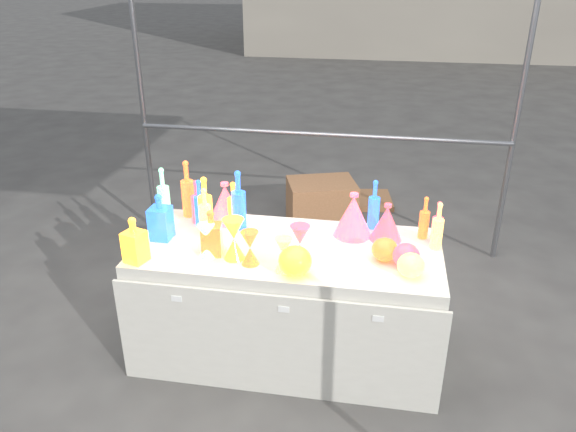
% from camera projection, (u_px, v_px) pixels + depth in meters
% --- Properties ---
extents(ground, '(80.00, 80.00, 0.00)m').
position_uv_depth(ground, '(288.00, 348.00, 3.64)').
color(ground, '#5E5B56').
rests_on(ground, ground).
extents(display_table, '(1.84, 0.83, 0.75)m').
position_uv_depth(display_table, '(288.00, 301.00, 3.47)').
color(display_table, silver).
rests_on(display_table, ground).
extents(cardboard_box_closed, '(0.71, 0.60, 0.44)m').
position_uv_depth(cardboard_box_closed, '(321.00, 204.00, 5.20)').
color(cardboard_box_closed, '#966744').
rests_on(cardboard_box_closed, ground).
extents(cardboard_box_flat, '(0.72, 0.57, 0.06)m').
position_uv_depth(cardboard_box_flat, '(359.00, 200.00, 5.75)').
color(cardboard_box_flat, '#966744').
rests_on(cardboard_box_flat, ground).
extents(bottle_0, '(0.11, 0.11, 0.35)m').
position_uv_depth(bottle_0, '(205.00, 203.00, 3.47)').
color(bottle_0, red).
rests_on(bottle_0, display_table).
extents(bottle_1, '(0.08, 0.08, 0.30)m').
position_uv_depth(bottle_1, '(200.00, 202.00, 3.53)').
color(bottle_1, '#188744').
rests_on(bottle_1, display_table).
extents(bottle_2, '(0.11, 0.11, 0.38)m').
position_uv_depth(bottle_2, '(187.00, 189.00, 3.64)').
color(bottle_2, orange).
rests_on(bottle_2, display_table).
extents(bottle_3, '(0.09, 0.09, 0.29)m').
position_uv_depth(bottle_3, '(197.00, 201.00, 3.56)').
color(bottle_3, '#1B1FA1').
rests_on(bottle_3, display_table).
extents(bottle_4, '(0.09, 0.09, 0.30)m').
position_uv_depth(bottle_4, '(205.00, 211.00, 3.41)').
color(bottle_4, '#158875').
rests_on(bottle_4, display_table).
extents(bottle_5, '(0.09, 0.09, 0.36)m').
position_uv_depth(bottle_5, '(163.00, 194.00, 3.59)').
color(bottle_5, '#CD2980').
rests_on(bottle_5, display_table).
extents(bottle_6, '(0.09, 0.09, 0.29)m').
position_uv_depth(bottle_6, '(234.00, 204.00, 3.53)').
color(bottle_6, red).
rests_on(bottle_6, display_table).
extents(bottle_7, '(0.09, 0.09, 0.38)m').
position_uv_depth(bottle_7, '(239.00, 200.00, 3.46)').
color(bottle_7, '#188744').
rests_on(bottle_7, display_table).
extents(decanter_0, '(0.14, 0.14, 0.27)m').
position_uv_depth(decanter_0, '(134.00, 239.00, 3.11)').
color(decanter_0, red).
rests_on(decanter_0, display_table).
extents(decanter_1, '(0.13, 0.13, 0.27)m').
position_uv_depth(decanter_1, '(211.00, 232.00, 3.18)').
color(decanter_1, orange).
rests_on(decanter_1, display_table).
extents(decanter_2, '(0.13, 0.13, 0.29)m').
position_uv_depth(decanter_2, '(160.00, 216.00, 3.36)').
color(decanter_2, '#188744').
rests_on(decanter_2, display_table).
extents(hourglass_0, '(0.13, 0.13, 0.20)m').
position_uv_depth(hourglass_0, '(250.00, 248.00, 3.09)').
color(hourglass_0, orange).
rests_on(hourglass_0, display_table).
extents(hourglass_1, '(0.14, 0.14, 0.23)m').
position_uv_depth(hourglass_1, '(300.00, 244.00, 3.11)').
color(hourglass_1, '#1B1FA1').
rests_on(hourglass_1, display_table).
extents(hourglass_2, '(0.12, 0.12, 0.20)m').
position_uv_depth(hourglass_2, '(284.00, 255.00, 3.03)').
color(hourglass_2, '#158875').
rests_on(hourglass_2, display_table).
extents(hourglass_3, '(0.13, 0.13, 0.20)m').
position_uv_depth(hourglass_3, '(207.00, 241.00, 3.17)').
color(hourglass_3, '#CD2980').
rests_on(hourglass_3, display_table).
extents(hourglass_4, '(0.13, 0.13, 0.24)m').
position_uv_depth(hourglass_4, '(234.00, 239.00, 3.14)').
color(hourglass_4, red).
rests_on(hourglass_4, display_table).
extents(globe_0, '(0.23, 0.23, 0.15)m').
position_uv_depth(globe_0, '(295.00, 262.00, 3.00)').
color(globe_0, red).
rests_on(globe_0, display_table).
extents(globe_1, '(0.19, 0.19, 0.12)m').
position_uv_depth(globe_1, '(411.00, 267.00, 2.99)').
color(globe_1, '#158875').
rests_on(globe_1, display_table).
extents(globe_2, '(0.19, 0.19, 0.12)m').
position_uv_depth(globe_2, '(385.00, 251.00, 3.15)').
color(globe_2, orange).
rests_on(globe_2, display_table).
extents(globe_3, '(0.19, 0.19, 0.12)m').
position_uv_depth(globe_3, '(406.00, 257.00, 3.08)').
color(globe_3, '#1B1FA1').
rests_on(globe_3, display_table).
extents(lampshade_0, '(0.26, 0.26, 0.27)m').
position_uv_depth(lampshade_0, '(225.00, 202.00, 3.58)').
color(lampshade_0, '#F4A233').
rests_on(lampshade_0, display_table).
extents(lampshade_1, '(0.31, 0.31, 0.28)m').
position_uv_depth(lampshade_1, '(353.00, 214.00, 3.40)').
color(lampshade_1, '#F4A233').
rests_on(lampshade_1, display_table).
extents(lampshade_2, '(0.21, 0.21, 0.23)m').
position_uv_depth(lampshade_2, '(387.00, 222.00, 3.36)').
color(lampshade_2, '#1B1FA1').
rests_on(lampshade_2, display_table).
extents(bottle_8, '(0.09, 0.09, 0.32)m').
position_uv_depth(bottle_8, '(374.00, 204.00, 3.48)').
color(bottle_8, '#188744').
rests_on(bottle_8, display_table).
extents(bottle_9, '(0.06, 0.06, 0.27)m').
position_uv_depth(bottle_9, '(425.00, 217.00, 3.37)').
color(bottle_9, orange).
rests_on(bottle_9, display_table).
extents(bottle_10, '(0.07, 0.07, 0.28)m').
position_uv_depth(bottle_10, '(437.00, 224.00, 3.28)').
color(bottle_10, '#1B1FA1').
rests_on(bottle_10, display_table).
extents(bottle_11, '(0.09, 0.09, 0.29)m').
position_uv_depth(bottle_11, '(438.00, 226.00, 3.24)').
color(bottle_11, '#158875').
rests_on(bottle_11, display_table).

